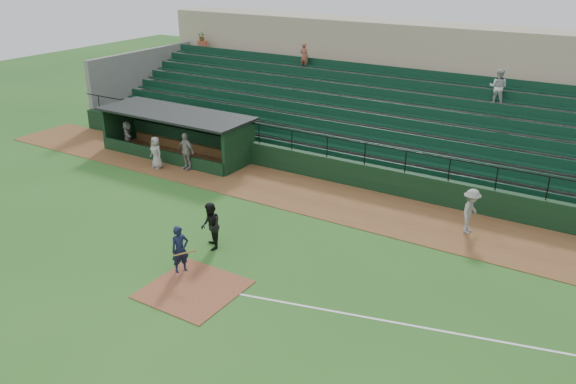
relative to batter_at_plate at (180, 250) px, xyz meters
The scene contains 12 objects.
ground 1.45m from the batter_at_plate, 15.87° to the left, with size 90.00×90.00×0.00m, color #275A1D.
warning_track 8.44m from the batter_at_plate, 82.36° to the left, with size 40.00×4.00×0.03m, color brown.
home_plate_dirt 1.57m from the batter_at_plate, 31.45° to the right, with size 3.00×3.00×0.03m, color brown.
foul_line 9.28m from the batter_at_plate, ahead, with size 18.00×0.09×0.01m, color white.
stadium_structure 16.87m from the batter_at_plate, 86.20° to the left, with size 38.00×13.08×6.40m.
dugout 13.13m from the batter_at_plate, 131.16° to the left, with size 8.90×3.20×2.42m.
batter_at_plate is the anchor object (origin of this frame).
umpire 1.94m from the batter_at_plate, 95.90° to the left, with size 0.90×0.70×1.84m, color black.
runner 11.39m from the batter_at_plate, 47.27° to the left, with size 1.19×0.69×1.85m, color gray.
dugout_player_a 10.35m from the batter_at_plate, 129.96° to the left, with size 1.14×0.47×1.94m, color gray.
dugout_player_b 10.89m from the batter_at_plate, 138.07° to the left, with size 0.81×0.53×1.67m, color #9D9893.
dugout_player_c 14.73m from the batter_at_plate, 143.14° to the left, with size 1.45×0.46×1.56m, color #9C9792.
Camera 1 is at (11.42, -13.39, 10.51)m, focal length 36.05 mm.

